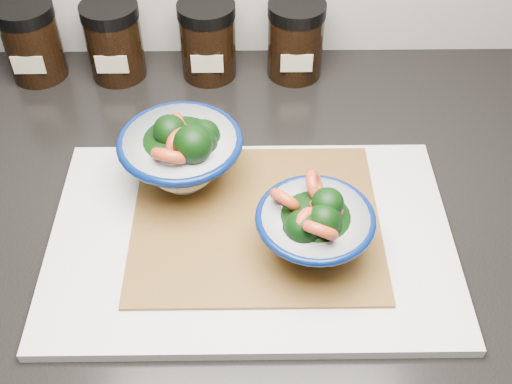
{
  "coord_description": "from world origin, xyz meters",
  "views": [
    {
      "loc": [
        0.13,
        0.89,
        1.46
      ],
      "look_at": [
        0.13,
        1.38,
        0.96
      ],
      "focal_mm": 45.0,
      "sensor_mm": 36.0,
      "label": 1
    }
  ],
  "objects_px": {
    "spice_jar_b": "(114,41)",
    "spice_jar_c": "(208,40)",
    "cutting_board": "(251,238)",
    "bowl_left": "(182,152)",
    "spice_jar_d": "(296,40)",
    "spice_jar_a": "(32,41)",
    "bowl_right": "(314,227)"
  },
  "relations": [
    {
      "from": "spice_jar_b",
      "to": "spice_jar_c",
      "type": "relative_size",
      "value": 1.0
    },
    {
      "from": "cutting_board",
      "to": "bowl_left",
      "type": "relative_size",
      "value": 3.1
    },
    {
      "from": "spice_jar_b",
      "to": "spice_jar_d",
      "type": "distance_m",
      "value": 0.26
    },
    {
      "from": "spice_jar_a",
      "to": "spice_jar_d",
      "type": "height_order",
      "value": "same"
    },
    {
      "from": "spice_jar_c",
      "to": "cutting_board",
      "type": "bearing_deg",
      "value": -79.72
    },
    {
      "from": "spice_jar_b",
      "to": "bowl_right",
      "type": "bearing_deg",
      "value": -54.07
    },
    {
      "from": "bowl_right",
      "to": "spice_jar_a",
      "type": "distance_m",
      "value": 0.52
    },
    {
      "from": "spice_jar_a",
      "to": "bowl_right",
      "type": "bearing_deg",
      "value": -43.57
    },
    {
      "from": "bowl_left",
      "to": "spice_jar_a",
      "type": "xyz_separation_m",
      "value": [
        -0.23,
        0.25,
        -0.01
      ]
    },
    {
      "from": "cutting_board",
      "to": "bowl_left",
      "type": "bearing_deg",
      "value": 133.45
    },
    {
      "from": "spice_jar_b",
      "to": "spice_jar_c",
      "type": "bearing_deg",
      "value": 0.0
    },
    {
      "from": "bowl_right",
      "to": "spice_jar_b",
      "type": "bearing_deg",
      "value": 125.93
    },
    {
      "from": "bowl_left",
      "to": "spice_jar_b",
      "type": "bearing_deg",
      "value": 115.02
    },
    {
      "from": "cutting_board",
      "to": "bowl_right",
      "type": "xyz_separation_m",
      "value": [
        0.07,
        -0.03,
        0.05
      ]
    },
    {
      "from": "bowl_right",
      "to": "spice_jar_a",
      "type": "xyz_separation_m",
      "value": [
        -0.38,
        0.36,
        -0.0
      ]
    },
    {
      "from": "spice_jar_b",
      "to": "spice_jar_d",
      "type": "relative_size",
      "value": 1.0
    },
    {
      "from": "cutting_board",
      "to": "bowl_left",
      "type": "distance_m",
      "value": 0.13
    },
    {
      "from": "spice_jar_a",
      "to": "spice_jar_d",
      "type": "distance_m",
      "value": 0.38
    },
    {
      "from": "bowl_left",
      "to": "cutting_board",
      "type": "bearing_deg",
      "value": -46.55
    },
    {
      "from": "spice_jar_b",
      "to": "spice_jar_c",
      "type": "distance_m",
      "value": 0.13
    },
    {
      "from": "cutting_board",
      "to": "spice_jar_a",
      "type": "relative_size",
      "value": 3.98
    },
    {
      "from": "bowl_left",
      "to": "spice_jar_a",
      "type": "relative_size",
      "value": 1.29
    },
    {
      "from": "cutting_board",
      "to": "spice_jar_a",
      "type": "bearing_deg",
      "value": 133.35
    },
    {
      "from": "bowl_right",
      "to": "cutting_board",
      "type": "bearing_deg",
      "value": 156.23
    },
    {
      "from": "cutting_board",
      "to": "spice_jar_d",
      "type": "distance_m",
      "value": 0.34
    },
    {
      "from": "cutting_board",
      "to": "spice_jar_a",
      "type": "height_order",
      "value": "spice_jar_a"
    },
    {
      "from": "spice_jar_a",
      "to": "spice_jar_c",
      "type": "distance_m",
      "value": 0.25
    },
    {
      "from": "cutting_board",
      "to": "spice_jar_d",
      "type": "relative_size",
      "value": 3.98
    },
    {
      "from": "bowl_left",
      "to": "spice_jar_a",
      "type": "distance_m",
      "value": 0.34
    },
    {
      "from": "bowl_right",
      "to": "spice_jar_a",
      "type": "bearing_deg",
      "value": 136.43
    },
    {
      "from": "bowl_left",
      "to": "spice_jar_c",
      "type": "xyz_separation_m",
      "value": [
        0.02,
        0.25,
        -0.01
      ]
    },
    {
      "from": "spice_jar_a",
      "to": "spice_jar_d",
      "type": "xyz_separation_m",
      "value": [
        0.38,
        0.0,
        0.0
      ]
    }
  ]
}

